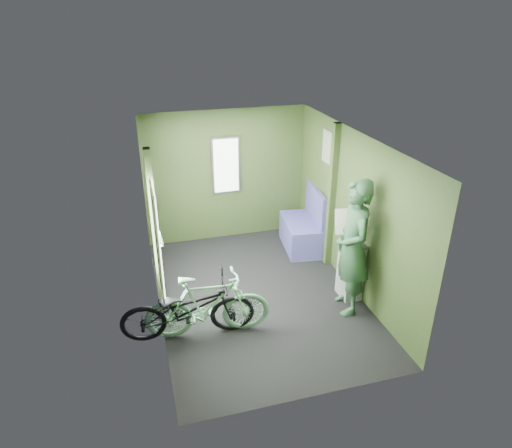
% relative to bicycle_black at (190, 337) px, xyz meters
% --- Properties ---
extents(room, '(4.00, 4.02, 2.31)m').
position_rel_bicycle_black_xyz_m(room, '(1.05, 0.70, 1.44)').
color(room, black).
rests_on(room, ground).
extents(bicycle_black, '(1.71, 0.83, 0.95)m').
position_rel_bicycle_black_xyz_m(bicycle_black, '(0.00, 0.00, 0.00)').
color(bicycle_black, black).
rests_on(bicycle_black, ground).
extents(bicycle_mint, '(1.60, 0.72, 0.99)m').
position_rel_bicycle_black_xyz_m(bicycle_mint, '(0.24, -0.04, 0.00)').
color(bicycle_mint, '#82CDA0').
rests_on(bicycle_mint, ground).
extents(passenger, '(0.55, 0.76, 1.88)m').
position_rel_bicycle_black_xyz_m(passenger, '(2.19, 0.04, 0.94)').
color(passenger, '#2C5235').
rests_on(passenger, ground).
extents(waste_box, '(0.26, 0.36, 0.87)m').
position_rel_bicycle_black_xyz_m(waste_box, '(2.35, 0.30, 0.43)').
color(waste_box, gray).
rests_on(waste_box, ground).
extents(bench_seat, '(0.68, 1.06, 1.06)m').
position_rel_bicycle_black_xyz_m(bench_seat, '(2.24, 1.87, 0.31)').
color(bench_seat, navy).
rests_on(bench_seat, ground).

